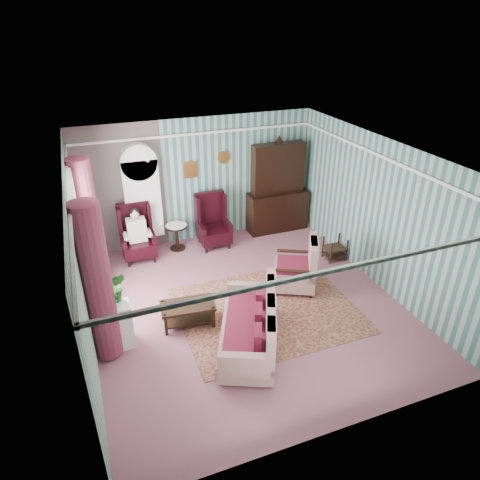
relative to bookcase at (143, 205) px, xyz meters
name	(u,v)px	position (x,y,z in m)	size (l,w,h in m)	color
floor	(246,304)	(1.35, -2.84, -1.12)	(6.00, 6.00, 0.00)	#8C515B
room_shell	(209,209)	(0.73, -2.66, 0.89)	(5.53, 6.02, 2.91)	#3A6A64
bookcase	(143,205)	(0.00, 0.00, 0.00)	(0.80, 0.28, 2.24)	silver
dresser_hutch	(278,185)	(3.25, -0.12, 0.06)	(1.50, 0.56, 2.36)	black
wingback_left	(137,234)	(-0.25, -0.39, -0.50)	(0.76, 0.80, 1.25)	black
wingback_right	(214,221)	(1.50, -0.39, -0.50)	(0.76, 0.80, 1.25)	black
seated_woman	(137,235)	(-0.25, -0.39, -0.53)	(0.44, 0.40, 1.18)	silver
round_side_table	(177,237)	(0.65, -0.24, -0.82)	(0.50, 0.50, 0.60)	black
nest_table	(335,248)	(3.82, -1.94, -0.85)	(0.45, 0.38, 0.54)	black
plant_stand	(115,326)	(-1.05, -3.14, -0.72)	(0.55, 0.35, 0.80)	white
rug	(267,310)	(1.65, -3.14, -1.11)	(3.20, 2.60, 0.01)	#551C22
sofa	(248,319)	(0.95, -3.92, -0.56)	(1.93, 0.98, 1.12)	#B7AB8E
floral_armchair	(295,266)	(2.45, -2.64, -0.62)	(0.89, 0.72, 1.01)	beige
coffee_table	(188,314)	(0.19, -3.01, -0.91)	(0.93, 0.50, 0.42)	black
potted_plant_a	(111,300)	(-1.05, -3.23, -0.13)	(0.34, 0.29, 0.38)	#265319
potted_plant_b	(117,287)	(-0.93, -3.02, -0.05)	(0.29, 0.24, 0.53)	#1C4A17
potted_plant_c	(106,295)	(-1.11, -3.05, -0.14)	(0.21, 0.21, 0.37)	#21561A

